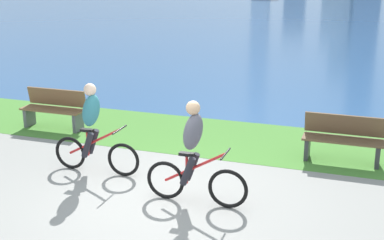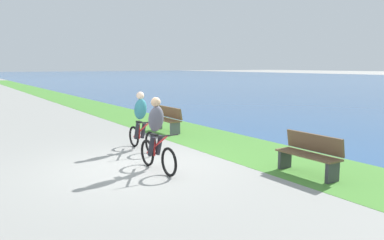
{
  "view_description": "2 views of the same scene",
  "coord_description": "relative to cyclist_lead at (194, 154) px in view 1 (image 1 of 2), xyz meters",
  "views": [
    {
      "loc": [
        2.99,
        -7.03,
        3.69
      ],
      "look_at": [
        0.36,
        0.61,
        1.25
      ],
      "focal_mm": 49.09,
      "sensor_mm": 36.0,
      "label": 1
    },
    {
      "loc": [
        8.0,
        -3.69,
        2.38
      ],
      "look_at": [
        0.25,
        1.34,
        1.05
      ],
      "focal_mm": 35.36,
      "sensor_mm": 36.0,
      "label": 2
    }
  ],
  "objects": [
    {
      "name": "grass_strip_bayside",
      "position": [
        -0.53,
        3.24,
        -0.83
      ],
      "size": [
        120.0,
        2.63,
        0.01
      ],
      "primitive_type": "cube",
      "color": "#478433",
      "rests_on": "ground"
    },
    {
      "name": "bench_near_path",
      "position": [
        -4.32,
        2.7,
        -0.39
      ],
      "size": [
        1.5,
        0.47,
        0.9
      ],
      "color": "brown",
      "rests_on": "ground"
    },
    {
      "name": "cyclist_lead",
      "position": [
        0.0,
        0.0,
        0.0
      ],
      "size": [
        1.68,
        0.52,
        1.68
      ],
      "color": "black",
      "rests_on": "ground"
    },
    {
      "name": "bay_water_surface",
      "position": [
        -0.53,
        47.92,
        -0.83
      ],
      "size": [
        300.0,
        86.72,
        0.0
      ],
      "primitive_type": "cube",
      "color": "#2D568C",
      "rests_on": "ground"
    },
    {
      "name": "ground_plane",
      "position": [
        -0.53,
        -0.21,
        -0.84
      ],
      "size": [
        300.0,
        300.0,
        0.0
      ],
      "primitive_type": "plane",
      "color": "gray"
    },
    {
      "name": "cyclist_trailing",
      "position": [
        -2.12,
        0.62,
        -0.01
      ],
      "size": [
        1.7,
        0.52,
        1.66
      ],
      "color": "black",
      "rests_on": "ground"
    },
    {
      "name": "bench_far_along_path",
      "position": [
        2.1,
        2.66,
        -0.39
      ],
      "size": [
        1.5,
        0.47,
        0.9
      ],
      "color": "brown",
      "rests_on": "ground"
    }
  ]
}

